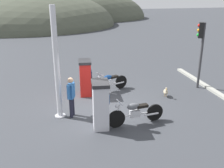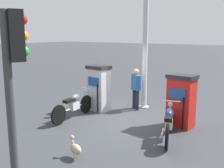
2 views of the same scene
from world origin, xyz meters
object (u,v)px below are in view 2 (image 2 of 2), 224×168
object	(u,v)px
attendant_person	(136,87)
roadside_traffic_light	(14,81)
canopy_support_pole	(145,57)
fuel_pump_near	(99,88)
fuel_pump_far	(181,101)
wandering_duck	(76,148)
motorcycle_far_pump	(169,123)
motorcycle_near_pump	(74,105)

from	to	relation	value
attendant_person	roadside_traffic_light	xyz separation A→B (m)	(6.36, 1.55, 1.32)
attendant_person	canopy_support_pole	distance (m)	1.20
fuel_pump_near	fuel_pump_far	bearing A→B (deg)	90.00
fuel_pump_near	attendant_person	size ratio (longest dim) A/B	1.08
wandering_duck	roadside_traffic_light	xyz separation A→B (m)	(2.01, 0.71, 1.97)
fuel_pump_near	wandering_duck	size ratio (longest dim) A/B	3.34
wandering_duck	canopy_support_pole	world-z (taller)	canopy_support_pole
fuel_pump_near	attendant_person	bearing A→B (deg)	129.03
attendant_person	fuel_pump_far	bearing A→B (deg)	67.02
motorcycle_far_pump	attendant_person	world-z (taller)	attendant_person
attendant_person	wandering_duck	distance (m)	4.48
motorcycle_near_pump	roadside_traffic_light	distance (m)	5.36
attendant_person	wandering_duck	xyz separation A→B (m)	(4.35, 0.84, -0.65)
wandering_duck	motorcycle_near_pump	bearing A→B (deg)	-137.11
roadside_traffic_light	canopy_support_pole	xyz separation A→B (m)	(-6.81, -1.43, -0.22)
roadside_traffic_light	canopy_support_pole	world-z (taller)	canopy_support_pole
attendant_person	canopy_support_pole	size ratio (longest dim) A/B	0.38
roadside_traffic_light	canopy_support_pole	distance (m)	6.97
motorcycle_near_pump	canopy_support_pole	world-z (taller)	canopy_support_pole
attendant_person	canopy_support_pole	xyz separation A→B (m)	(-0.45, 0.11, 1.10)
fuel_pump_near	fuel_pump_far	distance (m)	3.17
fuel_pump_far	attendant_person	size ratio (longest dim) A/B	1.05
roadside_traffic_light	motorcycle_far_pump	bearing A→B (deg)	171.74
fuel_pump_near	wandering_duck	bearing A→B (deg)	29.12
motorcycle_far_pump	roadside_traffic_light	world-z (taller)	roadside_traffic_light
motorcycle_far_pump	attendant_person	size ratio (longest dim) A/B	1.21
motorcycle_near_pump	attendant_person	bearing A→B (deg)	150.00
motorcycle_far_pump	roadside_traffic_light	xyz separation A→B (m)	(4.31, -0.63, 1.74)
wandering_duck	roadside_traffic_light	world-z (taller)	roadside_traffic_light
motorcycle_far_pump	wandering_duck	bearing A→B (deg)	-30.09
canopy_support_pole	roadside_traffic_light	bearing A→B (deg)	11.89
motorcycle_far_pump	fuel_pump_far	bearing A→B (deg)	-175.43
fuel_pump_far	canopy_support_pole	bearing A→B (deg)	-124.15
fuel_pump_near	roadside_traffic_light	world-z (taller)	roadside_traffic_light
wandering_duck	fuel_pump_near	bearing A→B (deg)	-150.88
motorcycle_near_pump	motorcycle_far_pump	xyz separation A→B (m)	(-0.07, 3.40, 0.00)
fuel_pump_near	attendant_person	world-z (taller)	fuel_pump_near
fuel_pump_near	fuel_pump_far	world-z (taller)	fuel_pump_near
motorcycle_far_pump	canopy_support_pole	size ratio (longest dim) A/B	0.46
fuel_pump_far	canopy_support_pole	distance (m)	2.64
motorcycle_far_pump	attendant_person	xyz separation A→B (m)	(-2.05, -2.17, 0.42)
fuel_pump_near	motorcycle_far_pump	size ratio (longest dim) A/B	0.89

